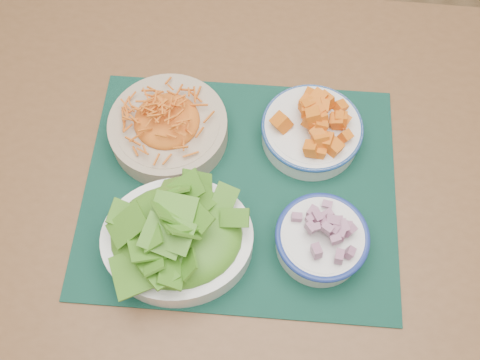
# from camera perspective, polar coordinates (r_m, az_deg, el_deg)

# --- Properties ---
(ground) EXTENTS (4.00, 4.00, 0.00)m
(ground) POSITION_cam_1_polar(r_m,az_deg,el_deg) (1.63, 7.01, -17.87)
(ground) COLOR #9B754B
(ground) RESTS_ON ground
(table) EXTENTS (1.36, 1.00, 0.75)m
(table) POSITION_cam_1_polar(r_m,az_deg,el_deg) (1.04, 1.27, -0.73)
(table) COLOR brown
(table) RESTS_ON ground
(placemat) EXTENTS (0.58, 0.49, 0.00)m
(placemat) POSITION_cam_1_polar(r_m,az_deg,el_deg) (0.94, 0.00, -0.86)
(placemat) COLOR black
(placemat) RESTS_ON table
(carrot_bowl) EXTENTS (0.26, 0.26, 0.09)m
(carrot_bowl) POSITION_cam_1_polar(r_m,az_deg,el_deg) (0.96, -7.72, 5.88)
(carrot_bowl) COLOR #C0AA8E
(carrot_bowl) RESTS_ON placemat
(squash_bowl) EXTENTS (0.21, 0.21, 0.09)m
(squash_bowl) POSITION_cam_1_polar(r_m,az_deg,el_deg) (0.95, 7.73, 5.69)
(squash_bowl) COLOR white
(squash_bowl) RESTS_ON placemat
(lettuce_bowl) EXTENTS (0.25, 0.21, 0.11)m
(lettuce_bowl) POSITION_cam_1_polar(r_m,az_deg,el_deg) (0.85, -6.77, -5.91)
(lettuce_bowl) COLOR white
(lettuce_bowl) RESTS_ON placemat
(onion_bowl) EXTENTS (0.19, 0.19, 0.07)m
(onion_bowl) POSITION_cam_1_polar(r_m,az_deg,el_deg) (0.87, 8.71, -6.15)
(onion_bowl) COLOR white
(onion_bowl) RESTS_ON placemat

